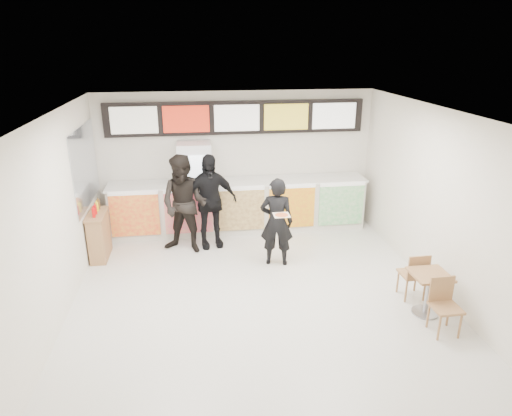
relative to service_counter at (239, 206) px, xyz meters
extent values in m
plane|color=beige|center=(0.00, -3.09, -0.57)|extent=(7.00, 7.00, 0.00)
plane|color=white|center=(0.00, -3.09, 2.43)|extent=(7.00, 7.00, 0.00)
plane|color=silver|center=(0.00, 0.41, 0.93)|extent=(6.00, 0.00, 6.00)
plane|color=silver|center=(-3.00, -3.09, 0.93)|extent=(0.00, 7.00, 7.00)
plane|color=silver|center=(3.00, -3.09, 0.93)|extent=(0.00, 7.00, 7.00)
cube|color=silver|center=(0.00, 0.01, -0.02)|extent=(5.50, 0.70, 1.10)
cube|color=silver|center=(0.00, 0.01, 0.55)|extent=(5.56, 0.76, 0.04)
cube|color=red|center=(-2.20, -0.37, 0.03)|extent=(0.99, 0.02, 0.90)
cube|color=#F23573|center=(-1.10, -0.37, 0.03)|extent=(0.99, 0.02, 0.90)
cube|color=brown|center=(0.00, -0.37, 0.03)|extent=(0.99, 0.02, 0.90)
cube|color=gold|center=(1.10, -0.37, 0.03)|extent=(0.99, 0.02, 0.90)
cube|color=green|center=(2.20, -0.37, 0.03)|extent=(0.99, 0.02, 0.90)
cube|color=black|center=(0.00, 0.33, 1.88)|extent=(5.50, 0.12, 0.70)
cube|color=beige|center=(-2.12, 0.26, 1.88)|extent=(0.95, 0.02, 0.55)
cube|color=red|center=(-1.06, 0.26, 1.88)|extent=(0.95, 0.02, 0.55)
cube|color=white|center=(0.00, 0.26, 1.88)|extent=(0.95, 0.02, 0.55)
cube|color=gold|center=(1.06, 0.26, 1.88)|extent=(0.95, 0.02, 0.55)
cube|color=white|center=(2.12, 0.26, 1.88)|extent=(0.95, 0.02, 0.55)
cube|color=white|center=(-0.93, 0.03, 0.43)|extent=(0.70, 0.65, 2.00)
cube|color=white|center=(-0.93, -0.31, 0.48)|extent=(0.54, 0.02, 1.50)
cylinder|color=#1E8718|center=(-1.14, -0.27, -0.12)|extent=(0.07, 0.07, 0.22)
cylinder|color=orange|center=(-1.00, -0.27, -0.12)|extent=(0.07, 0.07, 0.22)
cylinder|color=red|center=(-0.86, -0.27, -0.12)|extent=(0.07, 0.07, 0.22)
cylinder|color=#1B30CC|center=(-0.72, -0.27, -0.12)|extent=(0.07, 0.07, 0.22)
cylinder|color=orange|center=(-1.14, -0.27, 0.26)|extent=(0.07, 0.07, 0.22)
cylinder|color=red|center=(-1.00, -0.27, 0.26)|extent=(0.07, 0.07, 0.22)
cylinder|color=#1B30CC|center=(-0.86, -0.27, 0.26)|extent=(0.07, 0.07, 0.22)
cylinder|color=#1E8718|center=(-0.72, -0.27, 0.26)|extent=(0.07, 0.07, 0.22)
cylinder|color=red|center=(-1.14, -0.27, 0.64)|extent=(0.07, 0.07, 0.22)
cylinder|color=#1B30CC|center=(-1.00, -0.27, 0.64)|extent=(0.07, 0.07, 0.22)
cylinder|color=#1E8718|center=(-0.86, -0.27, 0.64)|extent=(0.07, 0.07, 0.22)
cylinder|color=orange|center=(-0.72, -0.27, 0.64)|extent=(0.07, 0.07, 0.22)
cylinder|color=#1B30CC|center=(-1.14, -0.27, 1.02)|extent=(0.07, 0.07, 0.22)
cylinder|color=#1E8718|center=(-1.00, -0.27, 1.02)|extent=(0.07, 0.07, 0.22)
cylinder|color=orange|center=(-0.86, -0.27, 1.02)|extent=(0.07, 0.07, 0.22)
cylinder|color=red|center=(-0.72, -0.27, 1.02)|extent=(0.07, 0.07, 0.22)
cube|color=#B2B7BF|center=(-2.99, -0.64, 1.18)|extent=(0.01, 2.00, 1.50)
imported|color=black|center=(0.51, -1.71, 0.27)|extent=(0.69, 0.52, 1.68)
imported|color=black|center=(-1.17, -0.92, 0.41)|extent=(1.17, 1.06, 1.97)
imported|color=black|center=(-0.68, -0.73, 0.39)|extent=(1.19, 0.65, 1.93)
cube|color=beige|center=(0.51, -2.16, 0.58)|extent=(0.28, 0.28, 0.01)
cone|color=#CC7233|center=(0.51, -2.16, 0.59)|extent=(0.36, 0.36, 0.02)
cube|color=#9E7348|center=(2.50, -3.71, 0.10)|extent=(0.56, 0.56, 0.04)
cylinder|color=gray|center=(2.50, -3.71, -0.24)|extent=(0.07, 0.07, 0.66)
cylinder|color=gray|center=(2.50, -3.71, -0.56)|extent=(0.41, 0.41, 0.03)
cube|color=#9E7348|center=(2.51, -4.22, -0.16)|extent=(0.39, 0.39, 0.04)
cube|color=#9E7348|center=(2.51, -4.05, 0.05)|extent=(0.37, 0.03, 0.39)
cube|color=#9E7348|center=(2.49, -3.21, -0.16)|extent=(0.39, 0.39, 0.04)
cube|color=#9E7348|center=(2.49, -3.38, 0.05)|extent=(0.37, 0.03, 0.39)
cube|color=#9E7348|center=(-2.82, -0.98, -0.13)|extent=(0.29, 0.78, 0.88)
cube|color=#9E7348|center=(-2.82, -0.98, 0.32)|extent=(0.33, 0.82, 0.04)
cylinder|color=red|center=(-2.82, -1.20, 0.43)|extent=(0.06, 0.06, 0.18)
cylinder|color=red|center=(-2.82, -1.03, 0.43)|extent=(0.06, 0.06, 0.18)
cylinder|color=yellow|center=(-2.82, -0.86, 0.43)|extent=(0.06, 0.06, 0.18)
cylinder|color=brown|center=(-2.82, -0.71, 0.43)|extent=(0.06, 0.06, 0.18)
camera|label=1|loc=(-0.95, -9.38, 3.41)|focal=32.00mm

